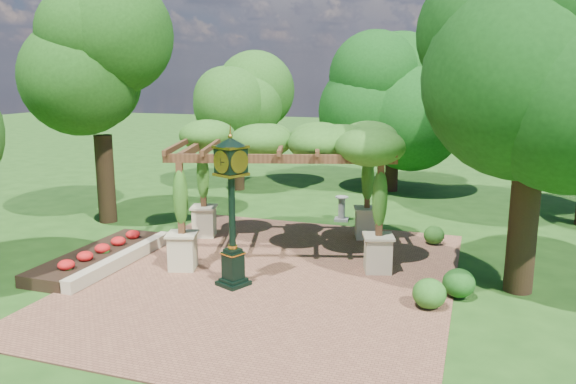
% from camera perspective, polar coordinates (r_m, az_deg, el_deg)
% --- Properties ---
extents(ground, '(120.00, 120.00, 0.00)m').
position_cam_1_polar(ground, '(15.29, -3.08, -9.94)').
color(ground, '#1E4714').
rests_on(ground, ground).
extents(brick_plaza, '(10.00, 12.00, 0.04)m').
position_cam_1_polar(brick_plaza, '(16.15, -1.74, -8.63)').
color(brick_plaza, brown).
rests_on(brick_plaza, ground).
extents(border_wall, '(0.35, 5.00, 0.40)m').
position_cam_1_polar(border_wall, '(17.76, -16.46, -6.60)').
color(border_wall, '#C6B793').
rests_on(border_wall, ground).
extents(flower_bed, '(1.50, 5.00, 0.36)m').
position_cam_1_polar(flower_bed, '(18.29, -18.78, -6.28)').
color(flower_bed, red).
rests_on(flower_bed, ground).
extents(pedestal_clock, '(1.07, 1.07, 4.13)m').
position_cam_1_polar(pedestal_clock, '(14.89, -5.75, -0.61)').
color(pedestal_clock, black).
rests_on(pedestal_clock, brick_plaza).
extents(pergola, '(7.54, 5.86, 4.18)m').
position_cam_1_polar(pergola, '(17.55, -0.58, 4.50)').
color(pergola, beige).
rests_on(pergola, brick_plaza).
extents(sundial, '(0.61, 0.61, 0.98)m').
position_cam_1_polar(sundial, '(22.25, 5.47, -1.84)').
color(sundial, gray).
rests_on(sundial, ground).
extents(shrub_front, '(0.95, 0.95, 0.74)m').
position_cam_1_polar(shrub_front, '(14.39, 14.16, -9.97)').
color(shrub_front, '#265D1A').
rests_on(shrub_front, brick_plaza).
extents(shrub_mid, '(0.94, 0.94, 0.75)m').
position_cam_1_polar(shrub_mid, '(15.26, 16.96, -8.84)').
color(shrub_mid, '#1B4D15').
rests_on(shrub_mid, brick_plaza).
extents(shrub_back, '(0.89, 0.89, 0.62)m').
position_cam_1_polar(shrub_back, '(19.65, 14.61, -4.26)').
color(shrub_back, '#2A5F1B').
rests_on(shrub_back, brick_plaza).
extents(tree_west_near, '(3.89, 3.89, 8.80)m').
position_cam_1_polar(tree_west_near, '(22.51, -18.76, 12.13)').
color(tree_west_near, '#312113').
rests_on(tree_west_near, ground).
extents(tree_west_far, '(3.65, 3.65, 6.83)m').
position_cam_1_polar(tree_west_far, '(27.81, -5.25, 9.74)').
color(tree_west_far, '#312113').
rests_on(tree_west_far, ground).
extents(tree_north, '(4.62, 4.62, 6.60)m').
position_cam_1_polar(tree_north, '(27.84, 10.75, 9.32)').
color(tree_north, '#321E14').
rests_on(tree_north, ground).
extents(tree_east_near, '(4.55, 4.55, 8.89)m').
position_cam_1_polar(tree_east_near, '(15.43, 24.06, 12.43)').
color(tree_east_near, '#382516').
rests_on(tree_east_near, ground).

